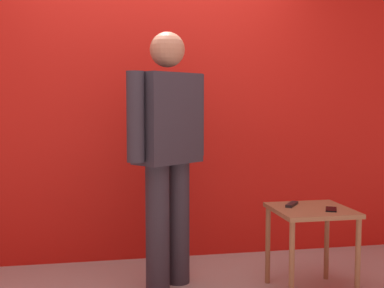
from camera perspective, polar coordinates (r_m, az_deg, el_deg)
name	(u,v)px	position (r m, az deg, el deg)	size (l,w,h in m)	color
back_wall_red	(150,78)	(4.27, -4.72, 7.46)	(6.14, 0.12, 3.04)	red
standing_person	(168,146)	(3.56, -2.76, -0.24)	(0.64, 0.51, 1.80)	#2D2D38
side_table	(311,221)	(3.61, 13.26, -8.48)	(0.52, 0.52, 0.59)	olive
cell_phone	(331,209)	(3.55, 15.37, -7.09)	(0.07, 0.14, 0.01)	black
tv_remote	(292,204)	(3.64, 11.16, -6.67)	(0.04, 0.17, 0.02)	black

